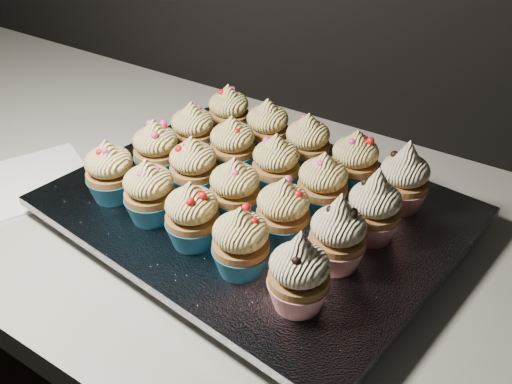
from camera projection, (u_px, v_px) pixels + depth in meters
worktop at (358, 267)px, 0.71m from camera, size 2.44×0.64×0.04m
napkin at (33, 181)px, 0.83m from camera, size 0.21×0.21×0.00m
baking_tray at (256, 217)px, 0.74m from camera, size 0.49×0.39×0.02m
foil_lining at (256, 206)px, 0.73m from camera, size 0.53×0.43×0.01m
cupcake_0 at (110, 172)px, 0.72m from camera, size 0.06×0.06×0.08m
cupcake_1 at (149, 192)px, 0.68m from camera, size 0.06×0.06×0.08m
cupcake_2 at (192, 216)px, 0.64m from camera, size 0.06×0.06×0.08m
cupcake_3 at (241, 243)px, 0.60m from camera, size 0.06×0.06×0.08m
cupcake_4 at (299, 275)px, 0.56m from camera, size 0.06×0.06×0.10m
cupcake_5 at (156, 151)px, 0.76m from camera, size 0.06×0.06×0.08m
cupcake_6 at (193, 168)px, 0.73m from camera, size 0.06×0.06×0.08m
cupcake_7 at (235, 190)px, 0.68m from camera, size 0.06×0.06×0.08m
cupcake_8 at (283, 212)px, 0.65m from camera, size 0.06×0.06×0.08m
cupcake_9 at (338, 235)px, 0.61m from camera, size 0.06×0.06×0.10m
cupcake_10 at (193, 132)px, 0.81m from camera, size 0.06×0.06×0.08m
cupcake_11 at (232, 146)px, 0.77m from camera, size 0.06×0.06×0.08m
cupcake_12 at (276, 165)px, 0.73m from camera, size 0.06×0.06×0.08m
cupcake_13 at (323, 185)px, 0.69m from camera, size 0.06×0.06×0.08m
cupcake_14 at (374, 208)px, 0.65m from camera, size 0.06×0.06×0.10m
cupcake_15 at (229, 113)px, 0.86m from camera, size 0.06×0.06×0.08m
cupcake_16 at (267, 128)px, 0.82m from camera, size 0.06×0.06×0.08m
cupcake_17 at (307, 144)px, 0.78m from camera, size 0.06×0.06×0.08m
cupcake_18 at (355, 162)px, 0.74m from camera, size 0.06×0.06×0.08m
cupcake_19 at (404, 179)px, 0.70m from camera, size 0.06×0.06×0.10m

